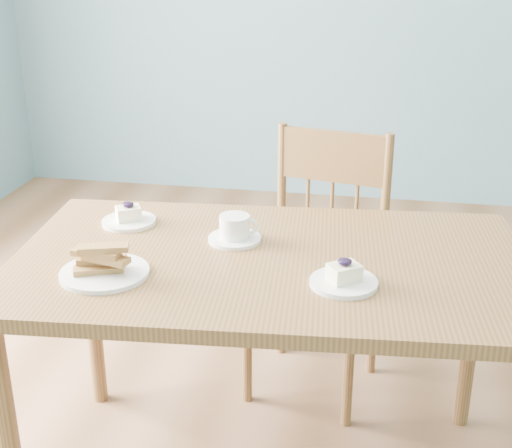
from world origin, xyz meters
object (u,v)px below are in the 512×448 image
(biscotti_plate, at_px, (104,265))
(dining_table, at_px, (269,282))
(coffee_cup, at_px, (235,230))
(cheesecake_plate_near, at_px, (344,278))
(cheesecake_plate_far, at_px, (129,218))
(dining_chair, at_px, (318,264))

(biscotti_plate, bearing_deg, dining_table, 24.65)
(coffee_cup, height_order, biscotti_plate, biscotti_plate)
(cheesecake_plate_near, distance_m, biscotti_plate, 0.64)
(dining_table, distance_m, biscotti_plate, 0.47)
(cheesecake_plate_near, height_order, cheesecake_plate_far, cheesecake_plate_near)
(cheesecake_plate_near, xyz_separation_m, biscotti_plate, (-0.63, -0.06, 0.01))
(dining_chair, xyz_separation_m, biscotti_plate, (-0.50, -0.77, 0.31))
(cheesecake_plate_far, relative_size, coffee_cup, 1.07)
(cheesecake_plate_near, relative_size, biscotti_plate, 0.75)
(dining_table, height_order, dining_chair, dining_chair)
(dining_table, bearing_deg, biscotti_plate, -159.97)
(dining_table, height_order, coffee_cup, coffee_cup)
(dining_chair, relative_size, coffee_cup, 6.17)
(dining_table, xyz_separation_m, cheesecake_plate_near, (0.22, -0.13, 0.10))
(dining_table, relative_size, cheesecake_plate_near, 8.51)
(cheesecake_plate_far, xyz_separation_m, coffee_cup, (0.36, -0.07, 0.02))
(coffee_cup, xyz_separation_m, biscotti_plate, (-0.29, -0.29, -0.00))
(dining_chair, bearing_deg, coffee_cup, -101.98)
(cheesecake_plate_near, bearing_deg, dining_chair, 100.37)
(dining_table, height_order, cheesecake_plate_far, cheesecake_plate_far)
(dining_table, xyz_separation_m, cheesecake_plate_far, (-0.48, 0.18, 0.10))
(cheesecake_plate_far, height_order, coffee_cup, coffee_cup)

